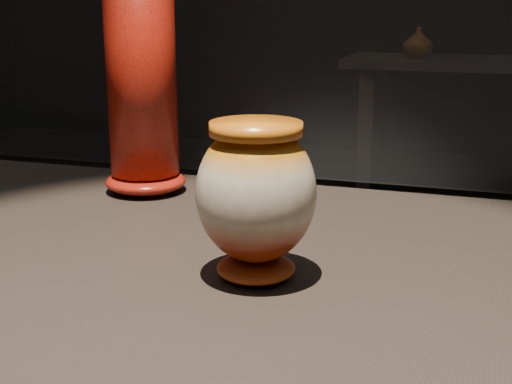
# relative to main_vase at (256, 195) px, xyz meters

# --- Properties ---
(main_vase) EXTENTS (0.18, 0.18, 0.19)m
(main_vase) POSITION_rel_main_vase_xyz_m (0.00, 0.00, 0.00)
(main_vase) COLOR maroon
(main_vase) RESTS_ON display_plinth
(tall_vase) EXTENTS (0.16, 0.16, 0.45)m
(tall_vase) POSITION_rel_main_vase_xyz_m (-0.31, 0.32, 0.11)
(tall_vase) COLOR #BA260C
(tall_vase) RESTS_ON display_plinth
(back_vase_left) EXTENTS (0.19, 0.19, 0.17)m
(back_vase_left) POSITION_rel_main_vase_xyz_m (-0.12, 3.34, -0.02)
(back_vase_left) COLOR #964D15
(back_vase_left) RESTS_ON back_shelf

